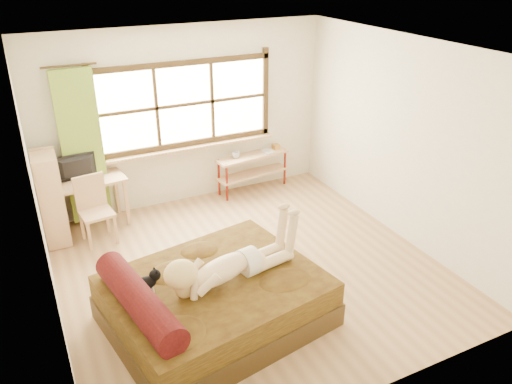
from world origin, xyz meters
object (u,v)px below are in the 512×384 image
desk (81,188)px  bookshelf (51,199)px  pipe_shelf (253,164)px  kitten (143,283)px  bed (211,301)px  chair (94,205)px  woman (229,253)px

desk → bookshelf: (-0.41, -0.17, -0.00)m
desk → pipe_shelf: size_ratio=0.97×
kitten → desk: 2.59m
bed → kitten: size_ratio=7.49×
pipe_shelf → bed: bearing=-131.1°
bed → chair: (-0.78, 2.32, 0.23)m
bed → woman: bearing=-21.3°
pipe_shelf → woman: bearing=-127.7°
bookshelf → woman: bearing=-58.7°
woman → bookshelf: size_ratio=1.19×
desk → chair: (0.09, -0.37, -0.13)m
pipe_shelf → bookshelf: (-3.13, -0.29, 0.19)m
chair → pipe_shelf: (2.63, 0.49, -0.06)m
chair → bed: bearing=-78.3°
chair → pipe_shelf: chair is taller
bed → desk: 2.85m
woman → kitten: (-0.87, 0.15, -0.19)m
woman → pipe_shelf: woman is taller
bed → chair: chair is taller
desk → bookshelf: 0.45m
woman → bookshelf: 2.97m
kitten → desk: size_ratio=0.26×
kitten → desk: bearing=84.6°
chair → pipe_shelf: size_ratio=0.73×
bookshelf → chair: bearing=-20.3°
desk → bookshelf: bearing=-164.9°
pipe_shelf → bookshelf: 3.15m
woman → pipe_shelf: 3.32m
pipe_shelf → bookshelf: size_ratio=1.01×
desk → bookshelf: bookshelf is taller
kitten → bookshelf: bookshelf is taller
bookshelf → bed: bearing=-61.8°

